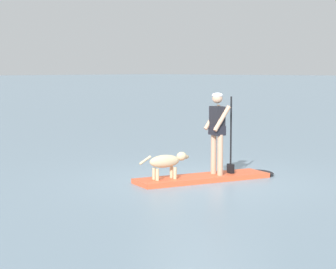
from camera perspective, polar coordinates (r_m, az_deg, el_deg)
ground_plane at (r=13.39m, az=3.11°, el=-4.14°), size 400.00×400.00×0.00m
paddleboard at (r=13.49m, az=3.93°, el=-3.85°), size 3.29×1.73×0.10m
person_paddler at (r=13.43m, az=4.49°, el=0.66°), size 0.67×0.58×1.74m
dog at (r=12.91m, az=-0.12°, el=-2.45°), size 1.10×0.45×0.54m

